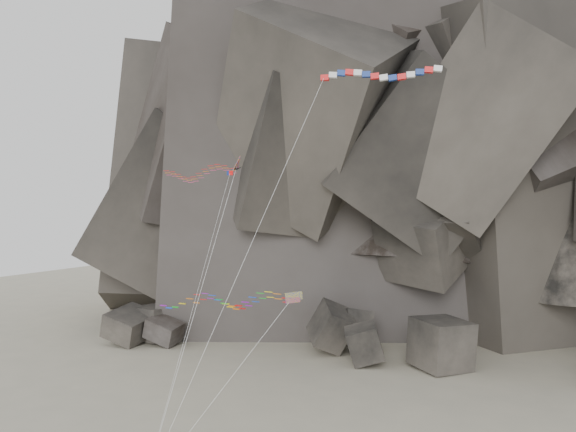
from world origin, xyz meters
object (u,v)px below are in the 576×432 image
at_px(delta_kite, 196,173).
at_px(parafoil_kite, 219,300).
at_px(banner_kite, 378,77).
at_px(pennant_kite, 215,226).

height_order(delta_kite, parafoil_kite, delta_kite).
height_order(banner_kite, parafoil_kite, banner_kite).
xyz_separation_m(parafoil_kite, pennant_kite, (0.03, -0.77, 6.36)).
bearing_deg(delta_kite, banner_kite, -2.68).
distance_m(banner_kite, pennant_kite, 18.76).
bearing_deg(banner_kite, pennant_kite, -168.26).
height_order(delta_kite, banner_kite, banner_kite).
relative_size(banner_kite, parafoil_kite, 2.13).
relative_size(banner_kite, pennant_kite, 1.38).
relative_size(delta_kite, parafoil_kite, 1.65).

